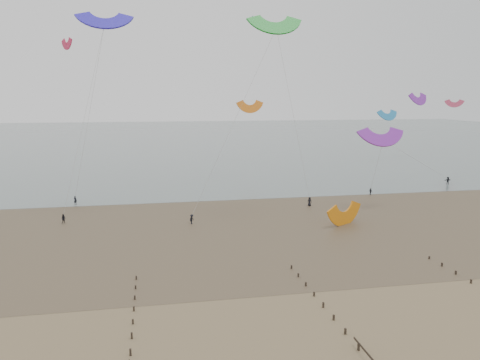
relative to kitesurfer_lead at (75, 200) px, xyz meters
name	(u,v)px	position (x,y,z in m)	size (l,w,h in m)	color
ground	(288,318)	(26.36, -51.81, -0.83)	(500.00, 500.00, 0.00)	brown
sea_and_shore	(203,223)	(22.28, -17.41, -0.82)	(500.00, 665.00, 0.03)	#475654
kitesurfer_lead	(75,200)	(0.00, 0.00, 0.00)	(0.61, 0.40, 1.66)	black
kitesurfers	(318,195)	(46.63, -4.30, 0.00)	(150.43, 24.21, 1.78)	black
grounded_kite	(345,224)	(44.39, -22.66, -0.83)	(6.97, 3.65, 5.31)	orange
kites_airborne	(152,88)	(14.96, 29.90, 21.34)	(257.79, 120.75, 40.21)	#CE4163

